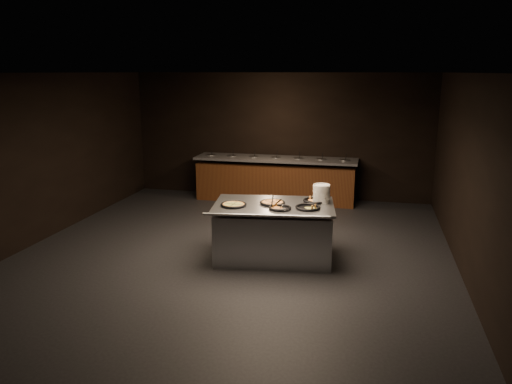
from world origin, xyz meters
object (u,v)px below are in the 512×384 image
serving_counter (274,233)px  pan_veggie_whole (233,205)px  pan_cheese_whole (272,203)px  plate_stack (321,194)px

serving_counter → pan_veggie_whole: size_ratio=4.98×
pan_veggie_whole → pan_cheese_whole: bearing=24.9°
serving_counter → plate_stack: bearing=14.7°
plate_stack → pan_cheese_whole: plate_stack is taller
serving_counter → pan_veggie_whole: bearing=-165.7°
plate_stack → pan_veggie_whole: bearing=-157.7°
plate_stack → pan_cheese_whole: bearing=-159.7°
serving_counter → plate_stack: size_ratio=7.08×
pan_cheese_whole → plate_stack: bearing=20.3°
pan_veggie_whole → pan_cheese_whole: same height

